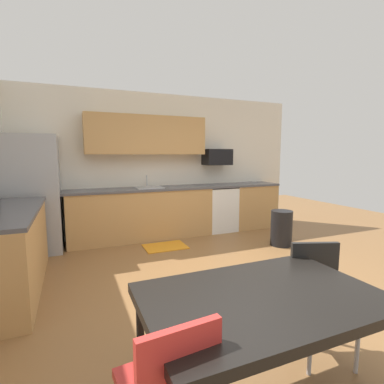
{
  "coord_description": "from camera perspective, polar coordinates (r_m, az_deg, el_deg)",
  "views": [
    {
      "loc": [
        -1.62,
        -2.88,
        1.54
      ],
      "look_at": [
        0.0,
        1.0,
        1.0
      ],
      "focal_mm": 27.11,
      "sensor_mm": 36.0,
      "label": 1
    }
  ],
  "objects": [
    {
      "name": "ground_plane",
      "position": [
        3.65,
        6.36,
        -17.71
      ],
      "size": [
        12.0,
        12.0,
        0.0
      ],
      "primitive_type": "plane",
      "color": "olive"
    },
    {
      "name": "wall_back",
      "position": [
        5.77,
        -6.35,
        5.38
      ],
      "size": [
        5.8,
        0.1,
        2.7
      ],
      "primitive_type": "cube",
      "color": "silver",
      "rests_on": "ground"
    },
    {
      "name": "cabinet_run_back",
      "position": [
        5.42,
        -9.81,
        -4.39
      ],
      "size": [
        2.59,
        0.6,
        0.9
      ],
      "primitive_type": "cube",
      "color": "tan",
      "rests_on": "ground"
    },
    {
      "name": "cabinet_run_back_right",
      "position": [
        6.37,
        11.52,
        -2.69
      ],
      "size": [
        0.96,
        0.6,
        0.9
      ],
      "primitive_type": "cube",
      "color": "tan",
      "rests_on": "ground"
    },
    {
      "name": "cabinet_run_left",
      "position": [
        3.9,
        -32.19,
        -10.07
      ],
      "size": [
        0.6,
        2.0,
        0.9
      ],
      "primitive_type": "cube",
      "color": "tan",
      "rests_on": "ground"
    },
    {
      "name": "countertop_back",
      "position": [
        5.47,
        -5.26,
        0.77
      ],
      "size": [
        4.8,
        0.64,
        0.04
      ],
      "primitive_type": "cube",
      "color": "#4C4C51",
      "rests_on": "cabinet_run_back"
    },
    {
      "name": "countertop_left",
      "position": [
        3.8,
        -32.67,
        -3.26
      ],
      "size": [
        0.64,
        2.0,
        0.04
      ],
      "primitive_type": "cube",
      "color": "#4C4C51",
      "rests_on": "cabinet_run_left"
    },
    {
      "name": "upper_cabinets_back",
      "position": [
        5.49,
        -8.84,
        10.99
      ],
      "size": [
        2.2,
        0.34,
        0.7
      ],
      "primitive_type": "cube",
      "color": "tan"
    },
    {
      "name": "refrigerator",
      "position": [
        5.17,
        -28.69,
        -0.43
      ],
      "size": [
        0.76,
        0.7,
        1.85
      ],
      "primitive_type": "cube",
      "color": "#9EA0A5",
      "rests_on": "ground"
    },
    {
      "name": "oven_range",
      "position": [
        5.97,
        5.3,
        -3.19
      ],
      "size": [
        0.6,
        0.6,
        0.91
      ],
      "color": "white",
      "rests_on": "ground"
    },
    {
      "name": "microwave",
      "position": [
        5.96,
        4.96,
        6.86
      ],
      "size": [
        0.54,
        0.36,
        0.32
      ],
      "primitive_type": "cube",
      "color": "black"
    },
    {
      "name": "sink_basin",
      "position": [
        5.39,
        -8.37,
        0.2
      ],
      "size": [
        0.48,
        0.4,
        0.14
      ],
      "primitive_type": "cube",
      "color": "#A5A8AD",
      "rests_on": "countertop_back"
    },
    {
      "name": "sink_faucet",
      "position": [
        5.54,
        -8.86,
        2.05
      ],
      "size": [
        0.02,
        0.02,
        0.24
      ],
      "primitive_type": "cylinder",
      "color": "#B2B5BA",
      "rests_on": "countertop_back"
    },
    {
      "name": "dining_table",
      "position": [
        1.87,
        13.62,
        -20.57
      ],
      "size": [
        1.4,
        0.9,
        0.73
      ],
      "color": "black",
      "rests_on": "ground"
    },
    {
      "name": "chair_near_table",
      "position": [
        2.55,
        23.83,
        -17.27
      ],
      "size": [
        0.51,
        0.51,
        0.85
      ],
      "color": "black",
      "rests_on": "ground"
    },
    {
      "name": "trash_bin",
      "position": [
        5.21,
        17.17,
        -6.79
      ],
      "size": [
        0.36,
        0.36,
        0.6
      ],
      "primitive_type": "cylinder",
      "color": "black",
      "rests_on": "ground"
    },
    {
      "name": "floor_mat",
      "position": [
        4.99,
        -5.28,
        -10.63
      ],
      "size": [
        0.7,
        0.5,
        0.01
      ],
      "primitive_type": "cube",
      "color": "orange",
      "rests_on": "ground"
    }
  ]
}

